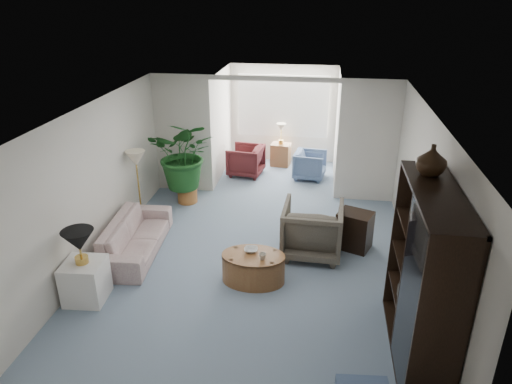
% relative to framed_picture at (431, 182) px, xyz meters
% --- Properties ---
extents(floor, '(6.00, 6.00, 0.00)m').
position_rel_framed_picture_xyz_m(floor, '(-2.46, 0.10, -1.70)').
color(floor, gray).
rests_on(floor, ground).
extents(sunroom_floor, '(2.60, 2.60, 0.00)m').
position_rel_framed_picture_xyz_m(sunroom_floor, '(-2.46, 4.20, -1.70)').
color(sunroom_floor, gray).
rests_on(sunroom_floor, ground).
extents(back_pier_left, '(1.20, 0.12, 2.50)m').
position_rel_framed_picture_xyz_m(back_pier_left, '(-4.36, 3.10, -0.45)').
color(back_pier_left, silver).
rests_on(back_pier_left, ground).
extents(back_pier_right, '(1.20, 0.12, 2.50)m').
position_rel_framed_picture_xyz_m(back_pier_right, '(-0.56, 3.10, -0.45)').
color(back_pier_right, silver).
rests_on(back_pier_right, ground).
extents(back_header, '(2.60, 0.12, 0.10)m').
position_rel_framed_picture_xyz_m(back_header, '(-2.46, 3.10, 0.75)').
color(back_header, silver).
rests_on(back_header, back_pier_left).
extents(window_pane, '(2.20, 0.02, 1.50)m').
position_rel_framed_picture_xyz_m(window_pane, '(-2.46, 5.28, -0.30)').
color(window_pane, white).
extents(window_blinds, '(2.20, 0.02, 1.50)m').
position_rel_framed_picture_xyz_m(window_blinds, '(-2.46, 5.25, -0.30)').
color(window_blinds, white).
extents(framed_picture, '(0.04, 0.50, 0.40)m').
position_rel_framed_picture_xyz_m(framed_picture, '(0.00, 0.00, 0.00)').
color(framed_picture, '#B8AF93').
extents(sofa, '(0.91, 2.02, 0.58)m').
position_rel_framed_picture_xyz_m(sofa, '(-4.45, 0.43, -1.41)').
color(sofa, beige).
rests_on(sofa, ground).
extents(end_table, '(0.58, 0.58, 0.60)m').
position_rel_framed_picture_xyz_m(end_table, '(-4.65, -0.92, -1.40)').
color(end_table, white).
rests_on(end_table, ground).
extents(table_lamp, '(0.44, 0.44, 0.30)m').
position_rel_framed_picture_xyz_m(table_lamp, '(-4.65, -0.92, -0.75)').
color(table_lamp, black).
rests_on(table_lamp, end_table).
extents(floor_lamp, '(0.36, 0.36, 0.28)m').
position_rel_framed_picture_xyz_m(floor_lamp, '(-4.78, 1.54, -0.45)').
color(floor_lamp, '#F3E5C2').
rests_on(floor_lamp, ground).
extents(coffee_table, '(0.97, 0.97, 0.45)m').
position_rel_framed_picture_xyz_m(coffee_table, '(-2.38, -0.14, -1.47)').
color(coffee_table, brown).
rests_on(coffee_table, ground).
extents(coffee_bowl, '(0.21, 0.21, 0.05)m').
position_rel_framed_picture_xyz_m(coffee_bowl, '(-2.43, -0.04, -1.22)').
color(coffee_bowl, beige).
rests_on(coffee_bowl, coffee_table).
extents(coffee_cup, '(0.11, 0.11, 0.10)m').
position_rel_framed_picture_xyz_m(coffee_cup, '(-2.23, -0.24, -1.20)').
color(coffee_cup, beige).
rests_on(coffee_cup, coffee_table).
extents(wingback_chair, '(0.99, 1.01, 0.89)m').
position_rel_framed_picture_xyz_m(wingback_chair, '(-1.54, 0.80, -1.25)').
color(wingback_chair, '#615A4C').
rests_on(wingback_chair, ground).
extents(side_table_dark, '(0.67, 0.61, 0.65)m').
position_rel_framed_picture_xyz_m(side_table_dark, '(-0.84, 1.10, -1.37)').
color(side_table_dark, black).
rests_on(side_table_dark, ground).
extents(entertainment_cabinet, '(0.51, 1.92, 2.13)m').
position_rel_framed_picture_xyz_m(entertainment_cabinet, '(-0.23, -1.34, -0.64)').
color(entertainment_cabinet, black).
rests_on(entertainment_cabinet, ground).
extents(cabinet_urn, '(0.34, 0.34, 0.36)m').
position_rel_framed_picture_xyz_m(cabinet_urn, '(-0.23, -0.84, 0.61)').
color(cabinet_urn, '#311E10').
rests_on(cabinet_urn, entertainment_cabinet).
extents(plant_pot, '(0.40, 0.40, 0.32)m').
position_rel_framed_picture_xyz_m(plant_pot, '(-4.15, 2.48, -1.54)').
color(plant_pot, '#AD6932').
rests_on(plant_pot, ground).
extents(house_plant, '(1.30, 1.13, 1.44)m').
position_rel_framed_picture_xyz_m(house_plant, '(-4.15, 2.48, -0.66)').
color(house_plant, '#1B4F1D').
rests_on(house_plant, plant_pot).
extents(sunroom_chair_blue, '(0.78, 0.77, 0.64)m').
position_rel_framed_picture_xyz_m(sunroom_chair_blue, '(-1.71, 4.16, -1.38)').
color(sunroom_chair_blue, slate).
rests_on(sunroom_chair_blue, ground).
extents(sunroom_chair_maroon, '(0.87, 0.85, 0.70)m').
position_rel_framed_picture_xyz_m(sunroom_chair_maroon, '(-3.21, 4.16, -1.35)').
color(sunroom_chair_maroon, '#531C1C').
rests_on(sunroom_chair_maroon, ground).
extents(sunroom_table, '(0.50, 0.41, 0.55)m').
position_rel_framed_picture_xyz_m(sunroom_table, '(-2.46, 4.91, -1.42)').
color(sunroom_table, brown).
rests_on(sunroom_table, ground).
extents(shelf_clutter, '(0.30, 1.00, 0.61)m').
position_rel_framed_picture_xyz_m(shelf_clutter, '(-0.28, -1.48, -0.91)').
color(shelf_clutter, '#413F3C').
rests_on(shelf_clutter, entertainment_cabinet).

